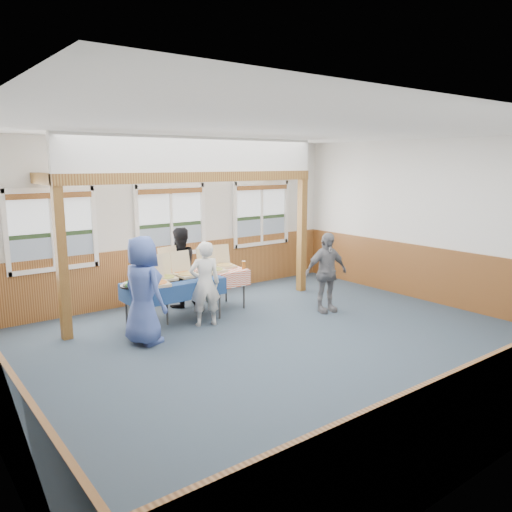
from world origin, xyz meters
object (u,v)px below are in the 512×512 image
Objects in this scene: table_right at (198,276)px; table_left at (174,284)px; person_grey at (326,272)px; woman_black at (180,267)px; woman_white at (205,284)px; man_blue at (143,290)px.

table_left is at bearing -162.34° from table_right.
woman_black is at bearing 147.47° from person_grey.
table_left is at bearing 49.90° from woman_black.
person_grey is (1.99, -1.95, -0.02)m from woman_black.
person_grey is at bearing -41.42° from table_right.
woman_white is 2.31m from person_grey.
man_blue is (-1.50, -0.88, 0.14)m from table_right.
woman_white is 1.30m from woman_black.
table_left is 0.57m from woman_white.
woman_black is 2.79m from person_grey.
woman_black is at bearing -81.63° from woman_white.
woman_black is 2.02m from man_blue.
man_blue is (-0.83, -0.60, 0.14)m from table_left.
woman_white reaches higher than table_right.
man_blue is at bearing 40.05° from woman_black.
table_right is at bearing -94.71° from woman_white.
woman_white is 1.21m from man_blue.
man_blue reaches higher than woman_white.
woman_black reaches higher than table_right.
man_blue is at bearing -154.87° from table_right.
table_left is 0.72m from table_right.
woman_black reaches higher than woman_white.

